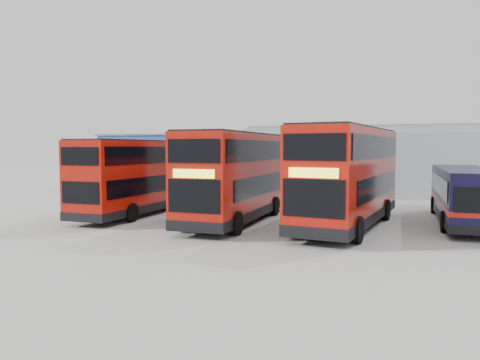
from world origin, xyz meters
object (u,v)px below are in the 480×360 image
(double_decker_right, at_px, (349,178))
(panel_van, at_px, (120,180))
(office_block, at_px, (176,161))
(single_decker_blue, at_px, (464,196))
(maintenance_shed, at_px, (419,163))
(double_decker_left, at_px, (138,178))
(double_decker_centre, at_px, (238,178))

(double_decker_right, relative_size, panel_van, 2.45)
(panel_van, bearing_deg, office_block, 73.82)
(panel_van, bearing_deg, double_decker_right, -27.94)
(office_block, height_order, single_decker_blue, office_block)
(maintenance_shed, distance_m, double_decker_left, 24.96)
(double_decker_left, bearing_deg, office_block, -69.31)
(single_decker_blue, bearing_deg, panel_van, -17.26)
(maintenance_shed, relative_size, single_decker_blue, 2.90)
(double_decker_right, relative_size, single_decker_blue, 1.12)
(double_decker_right, bearing_deg, double_decker_left, -173.62)
(maintenance_shed, height_order, double_decker_left, maintenance_shed)
(double_decker_right, height_order, single_decker_blue, double_decker_right)
(maintenance_shed, distance_m, single_decker_blue, 16.86)
(double_decker_left, xyz_separation_m, double_decker_right, (11.98, -0.43, 0.27))
(office_block, relative_size, single_decker_blue, 1.17)
(office_block, relative_size, maintenance_shed, 0.40)
(double_decker_right, distance_m, panel_van, 22.61)
(single_decker_blue, bearing_deg, maintenance_shed, -85.02)
(office_block, xyz_separation_m, double_decker_right, (17.83, -17.44, -0.16))
(office_block, height_order, panel_van, office_block)
(office_block, bearing_deg, maintenance_shed, 5.21)
(double_decker_centre, xyz_separation_m, double_decker_right, (5.70, 0.13, 0.10))
(double_decker_left, relative_size, double_decker_right, 0.88)
(office_block, distance_m, single_decker_blue, 27.63)
(double_decker_centre, xyz_separation_m, panel_van, (-14.13, 10.90, -1.15))
(double_decker_centre, relative_size, panel_van, 2.31)
(office_block, distance_m, double_decker_left, 17.99)
(office_block, relative_size, panel_van, 2.56)
(double_decker_centre, bearing_deg, panel_van, 143.55)
(double_decker_left, xyz_separation_m, panel_van, (-7.85, 10.34, -0.98))
(double_decker_left, distance_m, double_decker_right, 11.99)
(office_block, relative_size, double_decker_centre, 1.11)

